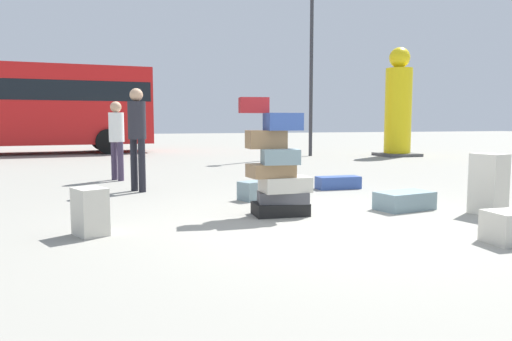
{
  "coord_description": "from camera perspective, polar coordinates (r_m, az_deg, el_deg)",
  "views": [
    {
      "loc": [
        -2.32,
        -5.3,
        1.21
      ],
      "look_at": [
        -0.25,
        1.66,
        0.47
      ],
      "focal_mm": 34.54,
      "sensor_mm": 36.0,
      "label": 1
    }
  ],
  "objects": [
    {
      "name": "suitcase_slate_foreground_near",
      "position": [
        7.53,
        0.07,
        -2.3
      ],
      "size": [
        0.61,
        0.49,
        0.29
      ],
      "primitive_type": "cube",
      "rotation": [
        0.0,
        0.0,
        0.42
      ],
      "color": "gray",
      "rests_on": "ground"
    },
    {
      "name": "yellow_dummy_statue",
      "position": [
        17.38,
        16.14,
        6.92
      ],
      "size": [
        1.24,
        1.24,
        3.63
      ],
      "color": "yellow",
      "rests_on": "ground"
    },
    {
      "name": "suitcase_cream_upright_blue",
      "position": [
        5.48,
        -18.66,
        -4.53
      ],
      "size": [
        0.41,
        0.45,
        0.5
      ],
      "primitive_type": "cube",
      "rotation": [
        0.0,
        0.0,
        0.42
      ],
      "color": "beige",
      "rests_on": "ground"
    },
    {
      "name": "person_tourist_with_camera",
      "position": [
        8.55,
        -13.61,
        4.58
      ],
      "size": [
        0.3,
        0.3,
        1.74
      ],
      "rotation": [
        0.0,
        0.0,
        -0.99
      ],
      "color": "black",
      "rests_on": "ground"
    },
    {
      "name": "suitcase_cream_foreground_far",
      "position": [
        7.0,
        25.33,
        -1.43
      ],
      "size": [
        0.38,
        0.45,
        0.78
      ],
      "primitive_type": "cube",
      "rotation": [
        0.0,
        0.0,
        0.22
      ],
      "color": "beige",
      "rests_on": "ground"
    },
    {
      "name": "suitcase_tower",
      "position": [
        6.24,
        2.46,
        0.19
      ],
      "size": [
        0.89,
        0.58,
        1.5
      ],
      "color": "black",
      "rests_on": "ground"
    },
    {
      "name": "ground_plane",
      "position": [
        5.91,
        6.96,
        -6.01
      ],
      "size": [
        80.0,
        80.0,
        0.0
      ],
      "primitive_type": "plane",
      "color": "gray"
    },
    {
      "name": "parked_bus",
      "position": [
        19.61,
        -26.14,
        7.07
      ],
      "size": [
        9.55,
        3.44,
        3.15
      ],
      "rotation": [
        0.0,
        0.0,
        0.1
      ],
      "color": "red",
      "rests_on": "ground"
    },
    {
      "name": "lamp_post",
      "position": [
        17.14,
        6.47,
        16.35
      ],
      "size": [
        0.36,
        0.36,
        6.75
      ],
      "color": "#333338",
      "rests_on": "ground"
    },
    {
      "name": "suitcase_navy_behind_tower",
      "position": [
        8.84,
        9.49,
        -1.39
      ],
      "size": [
        0.77,
        0.32,
        0.22
      ],
      "primitive_type": "cube",
      "rotation": [
        0.0,
        0.0,
        -0.01
      ],
      "color": "#334F99",
      "rests_on": "ground"
    },
    {
      "name": "suitcase_slate_white_trunk",
      "position": [
        6.99,
        16.82,
        -3.37
      ],
      "size": [
        0.83,
        0.57,
        0.24
      ],
      "primitive_type": "cube",
      "rotation": [
        0.0,
        0.0,
        0.2
      ],
      "color": "gray",
      "rests_on": "ground"
    },
    {
      "name": "person_bearded_onlooker",
      "position": [
        10.27,
        -15.85,
        4.13
      ],
      "size": [
        0.3,
        0.3,
        1.58
      ],
      "rotation": [
        0.0,
        0.0,
        -0.99
      ],
      "color": "#3F334C",
      "rests_on": "ground"
    }
  ]
}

